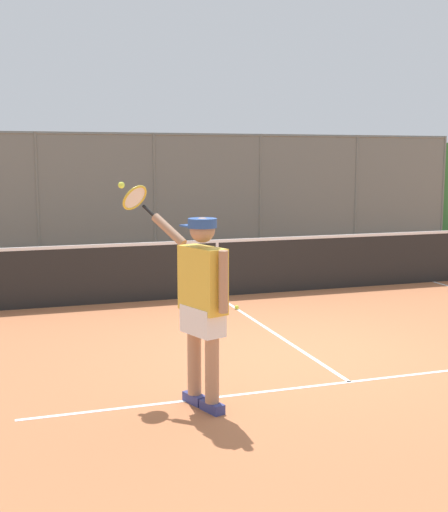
% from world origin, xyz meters
% --- Properties ---
extents(ground_plane, '(60.00, 60.00, 0.00)m').
position_xyz_m(ground_plane, '(0.00, 0.00, 0.00)').
color(ground_plane, '#B76B42').
extents(court_line_markings, '(8.59, 8.38, 0.01)m').
position_xyz_m(court_line_markings, '(0.00, 1.47, 0.00)').
color(court_line_markings, white).
rests_on(court_line_markings, ground).
extents(fence_backdrop, '(18.84, 1.37, 2.88)m').
position_xyz_m(fence_backdrop, '(0.00, -9.01, 1.35)').
color(fence_backdrop, slate).
rests_on(fence_backdrop, ground).
extents(tennis_net, '(11.03, 0.09, 1.07)m').
position_xyz_m(tennis_net, '(0.00, -3.53, 0.49)').
color(tennis_net, '#2D2D2D').
rests_on(tennis_net, ground).
extents(tennis_player, '(0.82, 1.30, 2.07)m').
position_xyz_m(tennis_player, '(1.66, 1.26, 1.06)').
color(tennis_player, navy).
rests_on(tennis_player, ground).
extents(tennis_ball_near_baseline, '(0.07, 0.07, 0.07)m').
position_xyz_m(tennis_ball_near_baseline, '(0.01, -2.48, 0.03)').
color(tennis_ball_near_baseline, '#C1D138').
rests_on(tennis_ball_near_baseline, ground).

